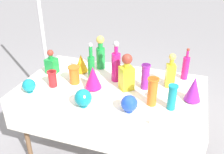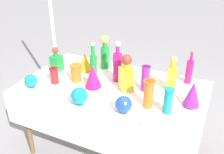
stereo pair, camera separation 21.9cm
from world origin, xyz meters
The scene contains 26 objects.
ground_plane centered at (0.00, 0.00, 0.00)m, with size 40.00×40.00×0.00m, color gray.
display_table centered at (0.00, -0.03, 0.70)m, with size 1.63×0.97×0.76m.
tall_bottle_0 centered at (-0.23, 0.33, 0.92)m, with size 0.09×0.09×0.35m.
tall_bottle_1 centered at (-0.23, 0.08, 0.90)m, with size 0.06×0.06×0.36m.
tall_bottle_2 centered at (-0.01, 0.13, 0.92)m, with size 0.08×0.08×0.39m.
tall_bottle_3 centered at (0.60, 0.37, 0.88)m, with size 0.06×0.06×0.31m.
square_decanter_0 centered at (0.48, 0.18, 0.90)m, with size 0.10×0.10×0.32m.
square_decanter_1 centered at (-0.65, 0.08, 0.86)m, with size 0.11×0.11×0.24m.
square_decanter_2 centered at (0.13, 0.01, 0.91)m, with size 0.15×0.15×0.33m.
slender_vase_0 centered at (0.39, -0.16, 0.88)m, with size 0.09×0.09×0.23m.
slender_vase_1 centered at (-0.35, -0.04, 0.85)m, with size 0.11×0.11×0.17m.
slender_vase_2 centered at (0.54, -0.17, 0.87)m, with size 0.08×0.08×0.21m.
slender_vase_3 centered at (0.28, 0.07, 0.88)m, with size 0.08×0.08×0.23m.
slender_vase_4 centered at (-0.51, -0.16, 0.84)m, with size 0.08×0.08×0.15m.
fluted_vase_0 centered at (0.69, -0.01, 0.87)m, with size 0.13×0.13×0.21m.
fluted_vase_1 centered at (-0.38, 0.19, 0.86)m, with size 0.13×0.13×0.19m.
fluted_vase_2 centered at (-0.15, -0.08, 0.87)m, with size 0.15×0.15×0.21m.
round_bowl_0 centered at (-0.65, -0.31, 0.82)m, with size 0.11×0.11×0.12m.
round_bowl_1 centered at (0.24, -0.31, 0.83)m, with size 0.13×0.13×0.14m.
round_bowl_2 centered at (-0.12, -0.36, 0.84)m, with size 0.14×0.14×0.15m.
price_tag_left centered at (-0.32, -0.42, 0.78)m, with size 0.05×0.01×0.03m, color white.
price_tag_center centered at (-0.28, -0.41, 0.78)m, with size 0.05×0.01×0.03m, color white.
price_tag_right centered at (0.45, -0.42, 0.78)m, with size 0.06×0.01×0.05m, color white.
cardboard_box_behind_left centered at (0.38, 0.84, 0.16)m, with size 0.57×0.35×0.41m.
cardboard_box_behind_right centered at (0.22, 1.04, 0.12)m, with size 0.45×0.33×0.33m.
canopy_pole centered at (-1.04, 0.55, 0.87)m, with size 0.18×0.18×2.25m.
Camera 2 is at (0.82, -1.75, 1.89)m, focal length 40.00 mm.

